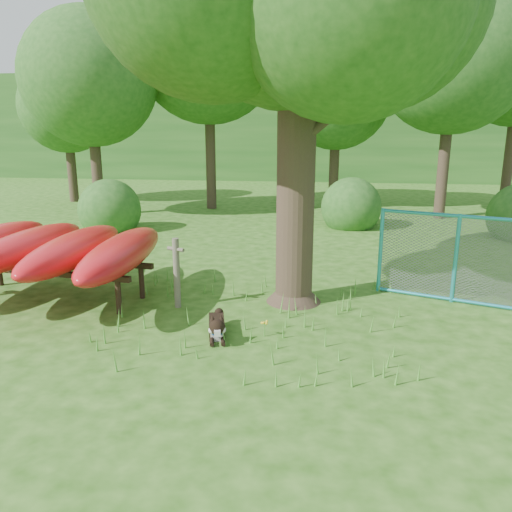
# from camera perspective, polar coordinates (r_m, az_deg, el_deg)

# --- Properties ---
(ground) EXTENTS (80.00, 80.00, 0.00)m
(ground) POSITION_cam_1_polar(r_m,az_deg,el_deg) (6.94, -3.07, -10.43)
(ground) COLOR #225210
(ground) RESTS_ON ground
(wooden_post) EXTENTS (0.32, 0.18, 1.18)m
(wooden_post) POSITION_cam_1_polar(r_m,az_deg,el_deg) (8.33, -9.06, -1.74)
(wooden_post) COLOR brown
(wooden_post) RESTS_ON ground
(kayak_rack) EXTENTS (3.70, 3.77, 1.19)m
(kayak_rack) POSITION_cam_1_polar(r_m,az_deg,el_deg) (9.29, -22.45, 0.82)
(kayak_rack) COLOR black
(kayak_rack) RESTS_ON ground
(husky_dog) EXTENTS (0.41, 0.97, 0.43)m
(husky_dog) POSITION_cam_1_polar(r_m,az_deg,el_deg) (7.23, -4.48, -8.08)
(husky_dog) COLOR black
(husky_dog) RESTS_ON ground
(fence_section) EXTENTS (2.49, 0.97, 2.56)m
(fence_section) POSITION_cam_1_polar(r_m,az_deg,el_deg) (9.09, 21.85, -0.29)
(fence_section) COLOR teal
(fence_section) RESTS_ON ground
(wildflower_clump) EXTENTS (0.11, 0.10, 0.24)m
(wildflower_clump) POSITION_cam_1_polar(r_m,az_deg,el_deg) (7.21, 0.99, -7.77)
(wildflower_clump) COLOR #529A32
(wildflower_clump) RESTS_ON ground
(bg_tree_a) EXTENTS (4.40, 4.40, 6.70)m
(bg_tree_a) POSITION_cam_1_polar(r_m,az_deg,el_deg) (18.00, -18.49, 18.70)
(bg_tree_a) COLOR #33261C
(bg_tree_a) RESTS_ON ground
(bg_tree_b) EXTENTS (5.20, 5.20, 8.22)m
(bg_tree_b) POSITION_cam_1_polar(r_m,az_deg,el_deg) (18.86, -5.48, 22.55)
(bg_tree_b) COLOR #33261C
(bg_tree_b) RESTS_ON ground
(bg_tree_c) EXTENTS (4.00, 4.00, 6.12)m
(bg_tree_c) POSITION_cam_1_polar(r_m,az_deg,el_deg) (19.22, 9.22, 17.78)
(bg_tree_c) COLOR #33261C
(bg_tree_c) RESTS_ON ground
(bg_tree_d) EXTENTS (4.80, 4.80, 7.50)m
(bg_tree_d) POSITION_cam_1_polar(r_m,az_deg,el_deg) (17.72, 21.63, 20.49)
(bg_tree_d) COLOR #33261C
(bg_tree_d) RESTS_ON ground
(bg_tree_f) EXTENTS (3.60, 3.60, 5.55)m
(bg_tree_f) POSITION_cam_1_polar(r_m,az_deg,el_deg) (21.76, -20.88, 15.64)
(bg_tree_f) COLOR #33261C
(bg_tree_f) RESTS_ON ground
(shrub_left) EXTENTS (1.80, 1.80, 1.80)m
(shrub_left) POSITION_cam_1_polar(r_m,az_deg,el_deg) (15.31, -16.21, 2.85)
(shrub_left) COLOR #22541B
(shrub_left) RESTS_ON ground
(shrub_mid) EXTENTS (1.80, 1.80, 1.80)m
(shrub_mid) POSITION_cam_1_polar(r_m,az_deg,el_deg) (15.48, 10.70, 3.29)
(shrub_mid) COLOR #22541B
(shrub_mid) RESTS_ON ground
(wooded_hillside) EXTENTS (80.00, 12.00, 6.00)m
(wooded_hillside) POSITION_cam_1_polar(r_m,az_deg,el_deg) (34.20, 6.13, 14.45)
(wooded_hillside) COLOR #22541B
(wooded_hillside) RESTS_ON ground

